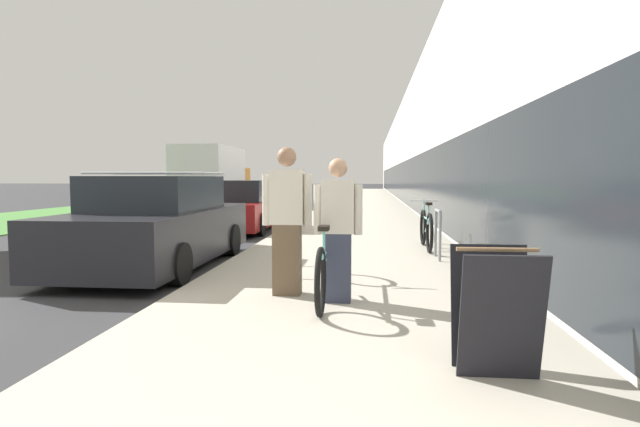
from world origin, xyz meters
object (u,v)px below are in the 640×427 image
Objects in this scene: person_rider at (338,230)px; bike_rack_hoop at (438,229)px; tandem_bicycle at (329,262)px; vintage_roadster_curbside at (241,208)px; person_bystander at (287,221)px; sandwich_board_sign at (496,310)px; cruiser_bike_nearest at (426,229)px; parked_sedan_curbside at (157,226)px; moving_truck at (213,178)px.

bike_rack_hoop is (1.50, 3.09, -0.29)m from person_rider.
tandem_bicycle is 0.65× the size of vintage_roadster_curbside.
vintage_roadster_curbside is (-3.25, 8.14, -0.27)m from person_rider.
person_bystander reaches higher than sandwich_board_sign.
tandem_bicycle is 2.66m from sandwich_board_sign.
tandem_bicycle is 4.24m from cruiser_bike_nearest.
parked_sedan_curbside is 5.71m from vintage_roadster_curbside.
tandem_bicycle is 1.55× the size of person_bystander.
person_rider reaches higher than parked_sedan_curbside.
parked_sedan_curbside is at bearing -89.11° from vintage_roadster_curbside.
cruiser_bike_nearest is 6.08m from vintage_roadster_curbside.
vintage_roadster_curbside is (-2.63, 7.86, -0.34)m from person_bystander.
tandem_bicycle is 0.70m from person_bystander.
tandem_bicycle is 0.61× the size of parked_sedan_curbside.
moving_truck is (-8.82, 15.22, 0.86)m from bike_rack_hoop.
moving_truck reaches higher than vintage_roadster_curbside.
person_bystander is 0.94× the size of cruiser_bike_nearest.
sandwich_board_sign reaches higher than bike_rack_hoop.
moving_truck reaches higher than bike_rack_hoop.
person_bystander is at bearing 155.32° from person_rider.
sandwich_board_sign is 11.03m from vintage_roadster_curbside.
person_bystander reaches higher than parked_sedan_curbside.
parked_sedan_curbside is at bearing -75.35° from moving_truck.
moving_truck is at bearing 111.78° from vintage_roadster_curbside.
sandwich_board_sign is (1.86, -2.21, -0.42)m from person_bystander.
person_bystander is at bearing -69.62° from moving_truck.
cruiser_bike_nearest is at bearing 71.36° from person_rider.
moving_truck is at bearing 112.91° from sandwich_board_sign.
sandwich_board_sign is (-0.20, -6.21, 0.06)m from cruiser_bike_nearest.
vintage_roadster_curbside is at bearing 90.89° from parked_sedan_curbside.
bike_rack_hoop is 6.94m from vintage_roadster_curbside.
sandwich_board_sign is at bearing -91.87° from cruiser_bike_nearest.
sandwich_board_sign is at bearing -93.01° from bike_rack_hoop.
moving_truck reaches higher than person_bystander.
cruiser_bike_nearest is 6.21m from sandwich_board_sign.
vintage_roadster_curbside is at bearing 114.04° from sandwich_board_sign.
tandem_bicycle is at bearing -34.56° from parked_sedan_curbside.
parked_sedan_curbside reaches higher than tandem_bicycle.
moving_truck is at bearing 111.78° from person_rider.
person_bystander is 19.24m from moving_truck.
moving_truck is (-8.76, 14.03, 0.99)m from cruiser_bike_nearest.
bike_rack_hoop is (1.64, 2.74, 0.14)m from tandem_bicycle.
bike_rack_hoop is at bearing -46.74° from vintage_roadster_curbside.
moving_truck is at bearing 104.65° from parked_sedan_curbside.
person_rider is 19.73m from moving_truck.
person_rider is 0.86× the size of cruiser_bike_nearest.
bike_rack_hoop is 4.72m from parked_sedan_curbside.
person_rider reaches higher than sandwich_board_sign.
person_bystander is (-0.49, -0.06, 0.50)m from tandem_bicycle.
tandem_bicycle is at bearing -120.82° from bike_rack_hoop.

